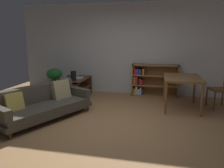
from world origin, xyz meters
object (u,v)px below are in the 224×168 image
(desk_speaker, at_px, (73,76))
(dining_chair_near, at_px, (223,87))
(media_console, at_px, (79,88))
(bookshelf, at_px, (152,80))
(potted_floor_plant, at_px, (54,77))
(dining_table, at_px, (182,80))
(fabric_couch, at_px, (43,103))
(open_laptop, at_px, (76,77))

(desk_speaker, relative_size, dining_chair_near, 0.28)
(media_console, height_order, bookshelf, bookshelf)
(potted_floor_plant, bearing_deg, dining_table, -11.12)
(fabric_couch, distance_m, dining_chair_near, 4.21)
(dining_chair_near, distance_m, bookshelf, 1.92)
(media_console, relative_size, dining_table, 1.01)
(potted_floor_plant, xyz_separation_m, bookshelf, (2.94, 0.35, -0.06))
(desk_speaker, height_order, dining_table, desk_speaker)
(media_console, distance_m, desk_speaker, 0.52)
(media_console, height_order, dining_chair_near, dining_chair_near)
(desk_speaker, distance_m, potted_floor_plant, 1.10)
(potted_floor_plant, height_order, dining_chair_near, dining_chair_near)
(dining_chair_near, bearing_deg, potted_floor_plant, 174.13)
(dining_chair_near, height_order, bookshelf, bookshelf)
(dining_table, distance_m, dining_chair_near, 1.02)
(dining_table, xyz_separation_m, bookshelf, (-0.75, 1.07, -0.23))
(open_laptop, distance_m, potted_floor_plant, 0.85)
(fabric_couch, relative_size, bookshelf, 1.61)
(open_laptop, xyz_separation_m, dining_table, (2.88, -0.47, 0.12))
(bookshelf, bearing_deg, potted_floor_plant, -173.22)
(open_laptop, relative_size, dining_chair_near, 0.55)
(open_laptop, bearing_deg, media_console, -24.21)
(fabric_couch, relative_size, open_laptop, 4.28)
(fabric_couch, xyz_separation_m, desk_speaker, (0.12, 1.43, 0.35))
(desk_speaker, relative_size, bookshelf, 0.19)
(potted_floor_plant, bearing_deg, bookshelf, 6.78)
(open_laptop, xyz_separation_m, dining_chair_near, (3.85, -0.23, -0.05))
(open_laptop, distance_m, bookshelf, 2.22)
(fabric_couch, bearing_deg, desk_speaker, 85.12)
(potted_floor_plant, distance_m, dining_chair_near, 4.69)
(potted_floor_plant, bearing_deg, fabric_couch, -69.50)
(desk_speaker, bearing_deg, fabric_couch, -94.88)
(desk_speaker, xyz_separation_m, dining_table, (2.80, -0.10, 0.01))
(fabric_couch, relative_size, desk_speaker, 8.31)
(dining_chair_near, bearing_deg, bookshelf, 154.35)
(fabric_couch, distance_m, dining_table, 3.23)
(open_laptop, bearing_deg, fabric_couch, -91.31)
(fabric_couch, distance_m, potted_floor_plant, 2.20)
(media_console, relative_size, dining_chair_near, 1.29)
(desk_speaker, distance_m, dining_chair_near, 3.78)
(fabric_couch, relative_size, media_console, 1.82)
(media_console, xyz_separation_m, desk_speaker, (-0.02, -0.32, 0.40))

